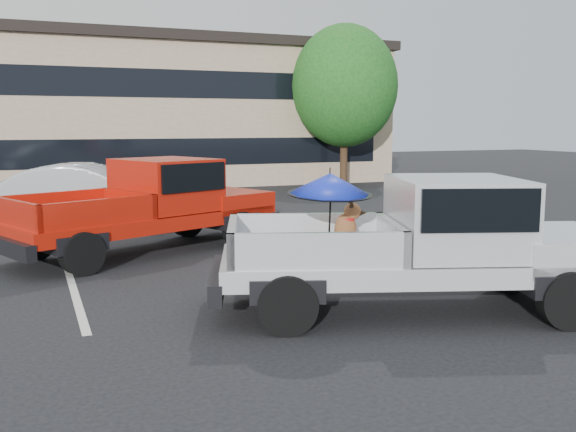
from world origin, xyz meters
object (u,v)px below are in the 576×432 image
at_px(tree_right, 345,86).
at_px(silver_sedan, 90,195).
at_px(silver_pickup, 439,237).
at_px(red_pickup, 160,201).
at_px(tree_back, 222,89).

bearing_deg(tree_right, silver_sedan, -146.37).
height_order(silver_pickup, silver_sedan, silver_pickup).
bearing_deg(silver_sedan, red_pickup, -144.27).
distance_m(tree_back, silver_sedan, 17.77).
xyz_separation_m(tree_back, silver_sedan, (-8.11, -15.39, -3.61)).
bearing_deg(red_pickup, tree_right, 24.98).
height_order(tree_back, silver_pickup, tree_back).
relative_size(silver_pickup, red_pickup, 0.99).
bearing_deg(silver_pickup, silver_sedan, 129.74).
height_order(tree_right, silver_pickup, tree_right).
bearing_deg(tree_back, silver_sedan, -117.79).
relative_size(tree_right, silver_sedan, 1.40).
bearing_deg(silver_pickup, tree_right, 85.64).
bearing_deg(tree_back, silver_pickup, -99.73).
height_order(tree_right, silver_sedan, tree_right).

